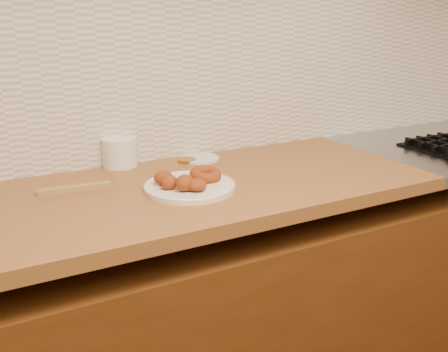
# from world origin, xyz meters

# --- Properties ---
(wall_back) EXTENTS (4.00, 0.02, 2.70)m
(wall_back) POSITION_xyz_m (0.00, 2.00, 1.35)
(wall_back) COLOR tan
(wall_back) RESTS_ON ground
(base_cabinet) EXTENTS (3.60, 0.60, 0.77)m
(base_cabinet) POSITION_xyz_m (0.00, 1.69, 0.39)
(base_cabinet) COLOR #552C0F
(base_cabinet) RESTS_ON floor
(butcher_block) EXTENTS (2.30, 0.62, 0.04)m
(butcher_block) POSITION_xyz_m (-0.65, 1.69, 0.88)
(butcher_block) COLOR #8E5C23
(butcher_block) RESTS_ON base_cabinet
(backsplash) EXTENTS (3.60, 0.02, 0.60)m
(backsplash) POSITION_xyz_m (0.00, 1.99, 1.20)
(backsplash) COLOR silver
(backsplash) RESTS_ON wall_back
(donut_plate) EXTENTS (0.26, 0.26, 0.01)m
(donut_plate) POSITION_xyz_m (-0.24, 1.65, 0.91)
(donut_plate) COLOR silver
(donut_plate) RESTS_ON butcher_block
(ring_donut) EXTENTS (0.13, 0.13, 0.04)m
(ring_donut) POSITION_xyz_m (-0.18, 1.66, 0.93)
(ring_donut) COLOR brown
(ring_donut) RESTS_ON donut_plate
(fried_dough_chunks) EXTENTS (0.12, 0.14, 0.05)m
(fried_dough_chunks) POSITION_xyz_m (-0.28, 1.62, 0.93)
(fried_dough_chunks) COLOR brown
(fried_dough_chunks) RESTS_ON donut_plate
(plastic_tub) EXTENTS (0.15, 0.15, 0.09)m
(plastic_tub) POSITION_xyz_m (-0.35, 1.96, 0.95)
(plastic_tub) COLOR white
(plastic_tub) RESTS_ON butcher_block
(tub_lid) EXTENTS (0.16, 0.16, 0.01)m
(tub_lid) POSITION_xyz_m (-0.09, 1.91, 0.90)
(tub_lid) COLOR silver
(tub_lid) RESTS_ON butcher_block
(brass_jar_lid) EXTENTS (0.08, 0.08, 0.01)m
(brass_jar_lid) POSITION_xyz_m (-0.14, 1.91, 0.91)
(brass_jar_lid) COLOR #AA8424
(brass_jar_lid) RESTS_ON butcher_block
(wooden_utensil) EXTENTS (0.20, 0.04, 0.02)m
(wooden_utensil) POSITION_xyz_m (-0.53, 1.78, 0.91)
(wooden_utensil) COLOR olive
(wooden_utensil) RESTS_ON butcher_block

